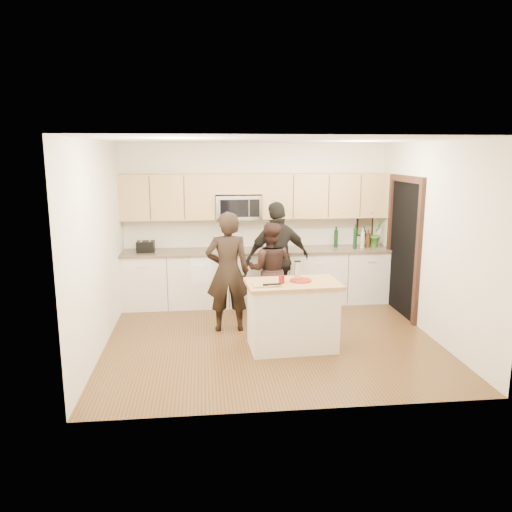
{
  "coord_description": "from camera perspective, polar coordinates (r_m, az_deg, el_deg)",
  "views": [
    {
      "loc": [
        -0.91,
        -6.53,
        2.53
      ],
      "look_at": [
        -0.17,
        0.35,
        1.11
      ],
      "focal_mm": 35.0,
      "sensor_mm": 36.0,
      "label": 1
    }
  ],
  "objects": [
    {
      "name": "toaster",
      "position": [
        8.39,
        -12.49,
        1.05
      ],
      "size": [
        0.29,
        0.23,
        0.18
      ],
      "color": "black",
      "rests_on": "back_cabinetry"
    },
    {
      "name": "woman_left",
      "position": [
        7.14,
        -3.25,
        -1.82
      ],
      "size": [
        0.64,
        0.42,
        1.74
      ],
      "primitive_type": "imported",
      "rotation": [
        0.0,
        0.0,
        3.14
      ],
      "color": "black",
      "rests_on": "ground"
    },
    {
      "name": "box_grater",
      "position": [
        6.53,
        4.75,
        -1.57
      ],
      "size": [
        0.08,
        0.05,
        0.25
      ],
      "color": "silver",
      "rests_on": "red_plate"
    },
    {
      "name": "island",
      "position": [
        6.6,
        4.18,
        -6.74
      ],
      "size": [
        1.24,
        0.76,
        0.9
      ],
      "rotation": [
        0.0,
        0.0,
        0.05
      ],
      "color": "silver",
      "rests_on": "ground"
    },
    {
      "name": "framed_picture",
      "position": [
        9.07,
        12.32,
        3.45
      ],
      "size": [
        0.3,
        0.03,
        0.38
      ],
      "color": "black",
      "rests_on": "ground"
    },
    {
      "name": "woman_right",
      "position": [
        7.86,
        2.48,
        -0.33
      ],
      "size": [
        1.14,
        0.7,
        1.8
      ],
      "primitive_type": "imported",
      "rotation": [
        0.0,
        0.0,
        3.41
      ],
      "color": "black",
      "rests_on": "ground"
    },
    {
      "name": "dish_towel",
      "position": [
        8.21,
        -6.3,
        -0.59
      ],
      "size": [
        0.34,
        0.6,
        0.48
      ],
      "color": "white",
      "rests_on": "ground"
    },
    {
      "name": "drink_glass",
      "position": [
        6.4,
        2.94,
        -2.68
      ],
      "size": [
        0.08,
        0.08,
        0.1
      ],
      "primitive_type": "cylinder",
      "color": "maroon",
      "rests_on": "island"
    },
    {
      "name": "back_cabinetry",
      "position": [
        8.52,
        0.16,
        -2.35
      ],
      "size": [
        4.5,
        0.66,
        0.94
      ],
      "color": "silver",
      "rests_on": "ground"
    },
    {
      "name": "floor",
      "position": [
        7.06,
        1.69,
        -9.37
      ],
      "size": [
        4.5,
        4.5,
        0.0
      ],
      "primitive_type": "plane",
      "color": "brown",
      "rests_on": "ground"
    },
    {
      "name": "microwave",
      "position": [
        8.39,
        -2.03,
        5.61
      ],
      "size": [
        0.76,
        0.41,
        0.4
      ],
      "color": "silver",
      "rests_on": "ground"
    },
    {
      "name": "orchid",
      "position": [
        8.87,
        13.53,
        2.47
      ],
      "size": [
        0.31,
        0.28,
        0.45
      ],
      "primitive_type": "imported",
      "rotation": [
        0.0,
        0.0,
        0.41
      ],
      "color": "#40762F",
      "rests_on": "back_cabinetry"
    },
    {
      "name": "red_plate",
      "position": [
        6.54,
        5.11,
        -2.79
      ],
      "size": [
        0.29,
        0.29,
        0.02
      ],
      "primitive_type": "cylinder",
      "color": "maroon",
      "rests_on": "island"
    },
    {
      "name": "doorway",
      "position": [
        8.18,
        16.52,
        1.49
      ],
      "size": [
        0.06,
        1.25,
        2.2
      ],
      "color": "black",
      "rests_on": "ground"
    },
    {
      "name": "upper_cabinetry",
      "position": [
        8.44,
        0.28,
        6.97
      ],
      "size": [
        4.5,
        0.33,
        0.75
      ],
      "color": "tan",
      "rests_on": "ground"
    },
    {
      "name": "woman_center",
      "position": [
        7.8,
        1.62,
        -1.59
      ],
      "size": [
        0.84,
        0.73,
        1.49
      ],
      "primitive_type": "imported",
      "rotation": [
        0.0,
        0.0,
        2.9
      ],
      "color": "black",
      "rests_on": "ground"
    },
    {
      "name": "bottle_cluster",
      "position": [
        8.73,
        11.45,
        2.1
      ],
      "size": [
        0.61,
        0.26,
        0.42
      ],
      "color": "black",
      "rests_on": "back_cabinetry"
    },
    {
      "name": "knife",
      "position": [
        6.22,
        2.25,
        -3.37
      ],
      "size": [
        0.18,
        0.03,
        0.01
      ],
      "primitive_type": "cube",
      "rotation": [
        0.0,
        0.0,
        0.05
      ],
      "color": "silver",
      "rests_on": "cutting_board"
    },
    {
      "name": "room_shell",
      "position": [
        6.64,
        1.78,
        4.71
      ],
      "size": [
        4.52,
        4.02,
        2.71
      ],
      "color": "silver",
      "rests_on": "ground"
    },
    {
      "name": "cutting_board",
      "position": [
        6.26,
        0.75,
        -3.37
      ],
      "size": [
        0.26,
        0.22,
        0.02
      ],
      "primitive_type": "cube",
      "rotation": [
        0.0,
        0.0,
        0.05
      ],
      "color": "#AE8148",
      "rests_on": "island"
    },
    {
      "name": "tongs",
      "position": [
        6.23,
        1.83,
        -3.27
      ],
      "size": [
        0.23,
        0.05,
        0.02
      ],
      "primitive_type": "cube",
      "rotation": [
        0.0,
        0.0,
        0.05
      ],
      "color": "black",
      "rests_on": "cutting_board"
    }
  ]
}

